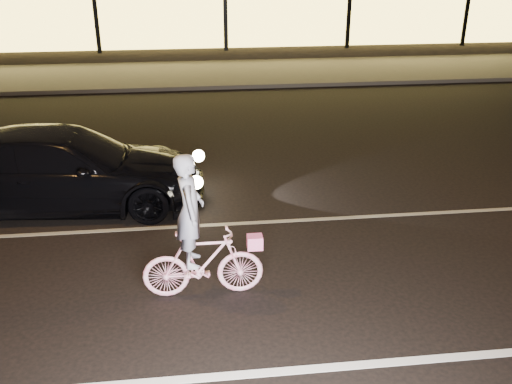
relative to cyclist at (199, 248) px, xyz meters
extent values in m
plane|color=black|center=(1.37, -0.06, -0.69)|extent=(90.00, 90.00, 0.00)
cube|color=silver|center=(1.37, -1.56, -0.69)|extent=(60.00, 0.12, 0.01)
cube|color=gray|center=(1.37, 1.94, -0.69)|extent=(60.00, 0.10, 0.01)
cube|color=#383533|center=(1.37, 12.94, -0.63)|extent=(30.00, 4.00, 0.12)
cube|color=#FDD758|center=(1.37, 14.84, 0.91)|extent=(23.00, 0.15, 2.00)
cube|color=black|center=(-3.13, 14.76, 0.91)|extent=(0.15, 0.08, 2.20)
cube|color=black|center=(1.37, 14.76, 0.91)|extent=(0.15, 0.08, 2.20)
cube|color=black|center=(5.87, 14.76, 0.91)|extent=(0.15, 0.08, 2.20)
cube|color=black|center=(10.37, 14.76, 0.91)|extent=(0.15, 0.08, 2.20)
imported|color=#FF4982|center=(0.04, 0.00, -0.23)|extent=(1.55, 0.44, 0.93)
imported|color=white|center=(-0.10, 0.00, 0.52)|extent=(0.35, 0.53, 1.46)
cube|color=#FF4992|center=(0.70, 0.00, 0.03)|extent=(0.19, 0.16, 0.18)
imported|color=black|center=(-2.18, 3.01, -0.02)|extent=(4.74, 2.14, 1.35)
sphere|color=#FFF2BF|center=(0.08, 3.51, -0.07)|extent=(0.22, 0.22, 0.22)
sphere|color=#FFF2BF|center=(0.01, 2.28, -0.07)|extent=(0.22, 0.22, 0.22)
camera|label=1|loc=(-0.03, -6.28, 3.54)|focal=40.00mm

